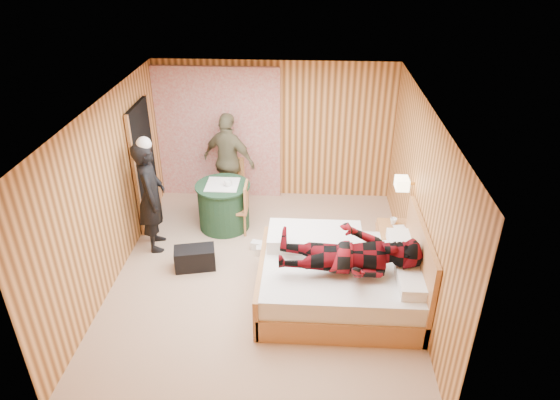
# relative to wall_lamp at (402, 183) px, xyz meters

# --- Properties ---
(floor) EXTENTS (4.20, 5.00, 0.01)m
(floor) POSITION_rel_wall_lamp_xyz_m (-1.92, -0.45, -1.30)
(floor) COLOR tan
(floor) RESTS_ON ground
(ceiling) EXTENTS (4.20, 5.00, 0.01)m
(ceiling) POSITION_rel_wall_lamp_xyz_m (-1.92, -0.45, 1.20)
(ceiling) COLOR white
(ceiling) RESTS_ON wall_back
(wall_back) EXTENTS (4.20, 0.02, 2.50)m
(wall_back) POSITION_rel_wall_lamp_xyz_m (-1.92, 2.05, -0.05)
(wall_back) COLOR #E9A259
(wall_back) RESTS_ON floor
(wall_left) EXTENTS (0.02, 5.00, 2.50)m
(wall_left) POSITION_rel_wall_lamp_xyz_m (-4.02, -0.45, -0.05)
(wall_left) COLOR #E9A259
(wall_left) RESTS_ON floor
(wall_right) EXTENTS (0.02, 5.00, 2.50)m
(wall_right) POSITION_rel_wall_lamp_xyz_m (0.18, -0.45, -0.05)
(wall_right) COLOR #E9A259
(wall_right) RESTS_ON floor
(curtain) EXTENTS (2.20, 0.08, 2.40)m
(curtain) POSITION_rel_wall_lamp_xyz_m (-2.92, 1.98, -0.10)
(curtain) COLOR beige
(curtain) RESTS_ON floor
(doorway) EXTENTS (0.06, 0.90, 2.05)m
(doorway) POSITION_rel_wall_lamp_xyz_m (-3.98, 0.95, -0.28)
(doorway) COLOR black
(doorway) RESTS_ON floor
(wall_lamp) EXTENTS (0.26, 0.24, 0.16)m
(wall_lamp) POSITION_rel_wall_lamp_xyz_m (0.00, 0.00, 0.00)
(wall_lamp) COLOR gold
(wall_lamp) RESTS_ON wall_right
(bed) EXTENTS (2.17, 1.71, 1.18)m
(bed) POSITION_rel_wall_lamp_xyz_m (-0.80, -0.95, -0.96)
(bed) COLOR tan
(bed) RESTS_ON floor
(nightstand) EXTENTS (0.46, 0.62, 0.60)m
(nightstand) POSITION_rel_wall_lamp_xyz_m (-0.04, -0.07, -0.99)
(nightstand) COLOR tan
(nightstand) RESTS_ON floor
(round_table) EXTENTS (0.89, 0.89, 0.79)m
(round_table) POSITION_rel_wall_lamp_xyz_m (-2.69, 0.81, -0.90)
(round_table) COLOR #21482E
(round_table) RESTS_ON floor
(chair_far) EXTENTS (0.52, 0.52, 0.93)m
(chair_far) POSITION_rel_wall_lamp_xyz_m (-2.67, 1.52, -0.76)
(chair_far) COLOR tan
(chair_far) RESTS_ON floor
(chair_near) EXTENTS (0.40, 0.40, 0.87)m
(chair_near) POSITION_rel_wall_lamp_xyz_m (-2.39, 0.68, -0.80)
(chair_near) COLOR tan
(chair_near) RESTS_ON floor
(duffel_bag) EXTENTS (0.64, 0.43, 0.33)m
(duffel_bag) POSITION_rel_wall_lamp_xyz_m (-2.94, -0.37, -1.13)
(duffel_bag) COLOR black
(duffel_bag) RESTS_ON floor
(sneaker_left) EXTENTS (0.33, 0.19, 0.14)m
(sneaker_left) POSITION_rel_wall_lamp_xyz_m (-2.02, 0.14, -1.23)
(sneaker_left) COLOR white
(sneaker_left) RESTS_ON floor
(sneaker_right) EXTENTS (0.31, 0.16, 0.13)m
(sneaker_right) POSITION_rel_wall_lamp_xyz_m (-1.93, 0.03, -1.23)
(sneaker_right) COLOR white
(sneaker_right) RESTS_ON floor
(woman_standing) EXTENTS (0.56, 0.72, 1.76)m
(woman_standing) POSITION_rel_wall_lamp_xyz_m (-3.66, 0.17, -0.42)
(woman_standing) COLOR black
(woman_standing) RESTS_ON floor
(man_at_table) EXTENTS (1.09, 0.80, 1.72)m
(man_at_table) POSITION_rel_wall_lamp_xyz_m (-2.69, 1.56, -0.44)
(man_at_table) COLOR #686245
(man_at_table) RESTS_ON floor
(man_on_bed) EXTENTS (0.86, 0.67, 1.77)m
(man_on_bed) POSITION_rel_wall_lamp_xyz_m (-0.77, -1.18, -0.28)
(man_on_bed) COLOR maroon
(man_on_bed) RESTS_ON bed
(book_lower) EXTENTS (0.20, 0.25, 0.02)m
(book_lower) POSITION_rel_wall_lamp_xyz_m (-0.04, -0.12, -0.69)
(book_lower) COLOR white
(book_lower) RESTS_ON nightstand
(book_upper) EXTENTS (0.26, 0.28, 0.02)m
(book_upper) POSITION_rel_wall_lamp_xyz_m (-0.04, -0.12, -0.67)
(book_upper) COLOR white
(book_upper) RESTS_ON nightstand
(cup_nightstand) EXTENTS (0.12, 0.12, 0.09)m
(cup_nightstand) POSITION_rel_wall_lamp_xyz_m (-0.04, 0.06, -0.65)
(cup_nightstand) COLOR white
(cup_nightstand) RESTS_ON nightstand
(cup_table) EXTENTS (0.16, 0.16, 0.10)m
(cup_table) POSITION_rel_wall_lamp_xyz_m (-2.59, 0.76, -0.46)
(cup_table) COLOR white
(cup_table) RESTS_ON round_table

